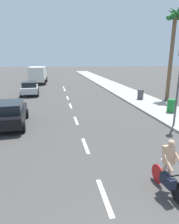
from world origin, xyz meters
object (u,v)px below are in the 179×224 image
object	(u,v)px
parked_car_silver	(30,88)
parked_car_black	(10,113)
delivery_truck	(38,75)
trash_bin_far	(140,94)
palm_tree_mid	(174,29)
cyclist	(168,170)
trash_bin_near	(171,106)

from	to	relation	value
parked_car_silver	parked_car_black	bearing A→B (deg)	-93.77
delivery_truck	trash_bin_far	size ratio (longest dim) A/B	6.47
delivery_truck	palm_tree_mid	world-z (taller)	palm_tree_mid
cyclist	parked_car_black	bearing A→B (deg)	-56.31
parked_car_black	palm_tree_mid	bearing A→B (deg)	18.85
parked_car_black	palm_tree_mid	distance (m)	16.75
cyclist	trash_bin_far	bearing A→B (deg)	-116.00
parked_car_silver	delivery_truck	world-z (taller)	delivery_truck
parked_car_silver	cyclist	bearing A→B (deg)	-75.26
cyclist	parked_car_black	size ratio (longest dim) A/B	0.40
trash_bin_near	parked_car_black	bearing A→B (deg)	-176.47
cyclist	parked_car_silver	world-z (taller)	cyclist
delivery_truck	palm_tree_mid	size ratio (longest dim) A/B	0.70
parked_car_silver	delivery_truck	xyz separation A→B (m)	(0.25, 10.66, 0.66)
trash_bin_near	cyclist	bearing A→B (deg)	-122.53
parked_car_black	trash_bin_near	xyz separation A→B (m)	(11.78, 0.73, -0.20)
cyclist	trash_bin_near	bearing A→B (deg)	-127.62
trash_bin_far	parked_car_black	bearing A→B (deg)	-153.13
palm_tree_mid	delivery_truck	bearing A→B (deg)	131.50
palm_tree_mid	trash_bin_far	xyz separation A→B (m)	(-2.96, 0.03, -6.24)
cyclist	delivery_truck	bearing A→B (deg)	-83.69
parked_car_silver	trash_bin_far	size ratio (longest dim) A/B	4.49
trash_bin_far	palm_tree_mid	bearing A→B (deg)	-0.54
delivery_truck	trash_bin_near	bearing A→B (deg)	-59.13
trash_bin_near	trash_bin_far	distance (m)	5.13
palm_tree_mid	trash_bin_near	xyz separation A→B (m)	(-2.72, -5.10, -6.23)
delivery_truck	palm_tree_mid	bearing A→B (deg)	-46.10
parked_car_silver	trash_bin_near	distance (m)	15.70
trash_bin_far	delivery_truck	bearing A→B (deg)	125.05
parked_car_silver	trash_bin_far	bearing A→B (deg)	-28.34
trash_bin_near	trash_bin_far	xyz separation A→B (m)	(-0.24, 5.12, -0.01)
cyclist	parked_car_silver	distance (m)	20.03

